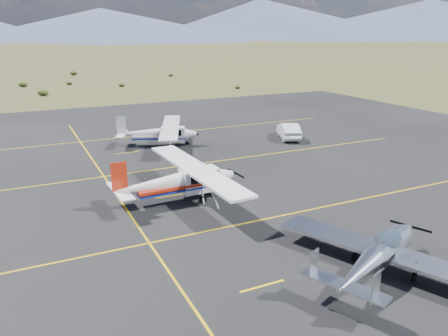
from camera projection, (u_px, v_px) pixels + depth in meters
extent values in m
plane|color=#383D1C|center=(279.00, 236.00, 21.54)|extent=(1600.00, 1600.00, 0.00)
cube|color=black|center=(219.00, 191.00, 27.56)|extent=(72.00, 72.00, 0.02)
cube|color=silver|center=(387.00, 252.00, 18.33)|extent=(5.17, 9.40, 0.13)
ellipsoid|color=#99BFD8|center=(388.00, 241.00, 18.18)|extent=(2.00, 1.60, 0.87)
cube|color=silver|center=(344.00, 285.00, 15.42)|extent=(1.94, 3.22, 0.06)
cube|color=silver|center=(376.00, 287.00, 14.43)|extent=(0.56, 0.29, 1.06)
cube|color=silver|center=(314.00, 264.00, 15.90)|extent=(0.56, 0.29, 1.06)
cylinder|color=black|center=(400.00, 250.00, 19.73)|extent=(0.37, 0.23, 0.36)
cylinder|color=black|center=(414.00, 277.00, 17.55)|extent=(0.44, 0.27, 0.43)
cylinder|color=black|center=(355.00, 256.00, 19.15)|extent=(0.44, 0.27, 0.43)
cube|color=white|center=(199.00, 180.00, 26.30)|extent=(2.31, 1.29, 1.39)
cube|color=white|center=(196.00, 169.00, 25.99)|extent=(2.13, 11.36, 0.14)
cube|color=black|center=(199.00, 175.00, 26.21)|extent=(1.70, 1.30, 0.56)
cube|color=red|center=(179.00, 185.00, 25.73)|extent=(5.19, 1.44, 0.18)
cube|color=red|center=(119.00, 177.00, 23.82)|extent=(0.88, 0.11, 1.64)
cube|color=white|center=(120.00, 191.00, 24.06)|extent=(0.93, 3.32, 0.06)
cylinder|color=black|center=(219.00, 190.00, 27.17)|extent=(0.37, 0.12, 0.37)
cylinder|color=black|center=(203.00, 200.00, 25.51)|extent=(0.46, 0.15, 0.45)
cylinder|color=black|center=(188.00, 188.00, 27.32)|extent=(0.46, 0.15, 0.45)
cube|color=silver|center=(173.00, 134.00, 38.15)|extent=(2.31, 1.75, 1.27)
cube|color=silver|center=(170.00, 127.00, 37.94)|extent=(5.10, 10.14, 0.13)
cube|color=black|center=(173.00, 132.00, 38.08)|extent=(1.80, 1.59, 0.52)
cube|color=silver|center=(159.00, 136.00, 38.09)|extent=(4.77, 2.72, 0.17)
cube|color=silver|center=(121.00, 125.00, 37.57)|extent=(0.77, 0.35, 1.50)
cube|color=silver|center=(122.00, 134.00, 37.79)|extent=(1.75, 3.05, 0.06)
cylinder|color=black|center=(187.00, 143.00, 38.49)|extent=(0.35, 0.21, 0.34)
cylinder|color=black|center=(170.00, 146.00, 37.43)|extent=(0.43, 0.26, 0.41)
cylinder|color=black|center=(170.00, 140.00, 39.31)|extent=(0.43, 0.26, 0.41)
imported|color=white|center=(289.00, 131.00, 40.77)|extent=(3.15, 4.73, 1.47)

